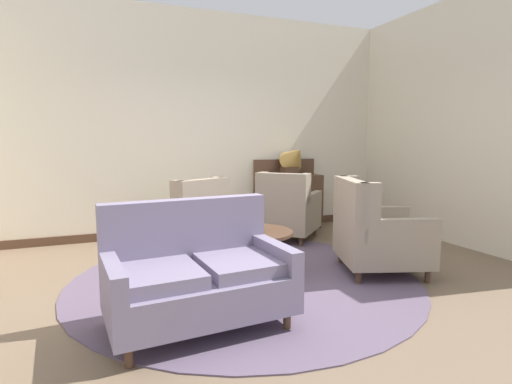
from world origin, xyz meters
The scene contains 13 objects.
ground centered at (0.00, 0.00, 0.00)m, with size 9.05×9.05×0.00m, color brown.
wall_back centered at (0.00, 2.63, 1.69)m, with size 6.62×0.08×3.37m, color beige.
wall_right centered at (3.23, 0.79, 1.69)m, with size 0.08×3.68×3.37m, color beige.
baseboard_back centered at (0.00, 2.57, 0.06)m, with size 6.46×0.03×0.12m, color #4C3323.
area_rug centered at (0.00, 0.30, 0.01)m, with size 3.58×3.58×0.01m, color #5B4C60.
coffee_table centered at (0.18, 0.46, 0.37)m, with size 0.80×0.80×0.46m.
porcelain_vase centered at (0.16, 0.43, 0.61)m, with size 0.20×0.20×0.34m.
settee centered at (-0.72, -0.56, 0.40)m, with size 1.43×0.90×0.97m.
armchair_back_corner centered at (1.37, -0.03, 0.43)m, with size 1.10×1.08×1.03m.
armchair_near_sideboard centered at (-0.24, 1.70, 0.42)m, with size 1.03×1.04×0.95m.
armchair_foreground_right centered at (1.16, 1.64, 0.43)m, with size 1.13×1.13×1.00m.
sideboard centered at (1.50, 2.33, 0.50)m, with size 1.09×0.37×1.13m.
gramophone centered at (1.56, 2.23, 1.17)m, with size 0.43×0.54×0.58m.
Camera 1 is at (-1.43, -3.55, 1.44)m, focal length 28.53 mm.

